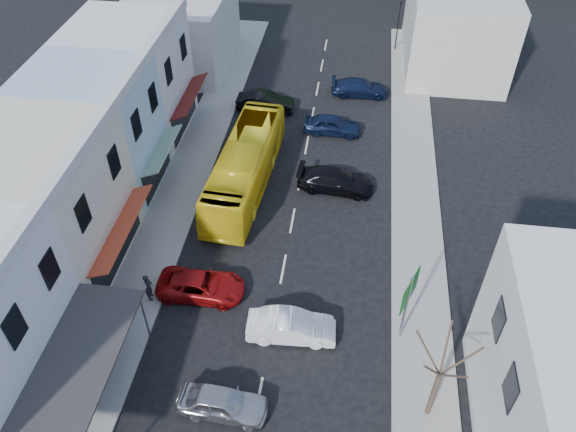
% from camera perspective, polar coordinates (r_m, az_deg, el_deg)
% --- Properties ---
extents(ground, '(120.00, 120.00, 0.00)m').
position_cam_1_polar(ground, '(29.02, -1.63, -11.21)').
color(ground, black).
rests_on(ground, ground).
extents(sidewalk_left, '(3.00, 52.00, 0.15)m').
position_cam_1_polar(sidewalk_left, '(37.13, -10.71, 2.78)').
color(sidewalk_left, gray).
rests_on(sidewalk_left, ground).
extents(sidewalk_right, '(3.00, 52.00, 0.15)m').
position_cam_1_polar(sidewalk_right, '(35.85, 12.84, 0.69)').
color(sidewalk_right, gray).
rests_on(sidewalk_right, ground).
extents(shopfront_row, '(8.25, 30.00, 8.00)m').
position_cam_1_polar(shopfront_row, '(33.14, -22.22, 3.10)').
color(shopfront_row, silver).
rests_on(shopfront_row, ground).
extents(distant_block_left, '(8.00, 10.00, 6.00)m').
position_cam_1_polar(distant_block_left, '(50.68, -10.85, 18.12)').
color(distant_block_left, '#B7B2A8').
rests_on(distant_block_left, ground).
extents(distant_block_right, '(8.00, 12.00, 7.00)m').
position_cam_1_polar(distant_block_right, '(51.53, 16.77, 18.15)').
color(distant_block_right, '#B7B2A8').
rests_on(distant_block_right, ground).
extents(bus, '(3.26, 11.74, 3.10)m').
position_cam_1_polar(bus, '(35.94, -4.37, 4.99)').
color(bus, yellow).
rests_on(bus, ground).
extents(car_silver, '(4.49, 2.02, 1.40)m').
position_cam_1_polar(car_silver, '(26.12, -6.65, -18.32)').
color(car_silver, '#ABACB1').
rests_on(car_silver, ground).
extents(car_white, '(4.50, 2.07, 1.40)m').
position_cam_1_polar(car_white, '(28.14, 0.33, -11.21)').
color(car_white, white).
rests_on(car_white, ground).
extents(car_red, '(4.61, 1.93, 1.40)m').
position_cam_1_polar(car_red, '(30.17, -8.82, -6.94)').
color(car_red, maroon).
rests_on(car_red, ground).
extents(car_black_near, '(4.62, 2.15, 1.40)m').
position_cam_1_polar(car_black_near, '(36.24, 4.86, 3.61)').
color(car_black_near, black).
rests_on(car_black_near, ground).
extents(car_navy_mid, '(4.46, 1.96, 1.40)m').
position_cam_1_polar(car_navy_mid, '(41.44, 4.54, 9.22)').
color(car_navy_mid, black).
rests_on(car_navy_mid, ground).
extents(car_black_far, '(4.41, 1.83, 1.40)m').
position_cam_1_polar(car_black_far, '(43.98, -2.33, 11.47)').
color(car_black_far, black).
rests_on(car_black_far, ground).
extents(car_navy_far, '(4.58, 2.06, 1.40)m').
position_cam_1_polar(car_navy_far, '(46.29, 7.31, 12.85)').
color(car_navy_far, black).
rests_on(car_navy_far, ground).
extents(pedestrian_left, '(0.55, 0.69, 1.70)m').
position_cam_1_polar(pedestrian_left, '(30.20, -13.97, -7.03)').
color(pedestrian_left, black).
rests_on(pedestrian_left, sidewalk_left).
extents(direction_sign, '(1.68, 2.17, 4.46)m').
position_cam_1_polar(direction_sign, '(27.44, 11.87, -9.22)').
color(direction_sign, '#055712').
rests_on(direction_sign, ground).
extents(street_tree, '(2.47, 2.47, 6.35)m').
position_cam_1_polar(street_tree, '(24.54, 15.15, -15.32)').
color(street_tree, '#34261D').
rests_on(street_tree, ground).
extents(traffic_signal, '(0.94, 1.19, 4.76)m').
position_cam_1_polar(traffic_signal, '(53.12, 11.11, 18.52)').
color(traffic_signal, black).
rests_on(traffic_signal, ground).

